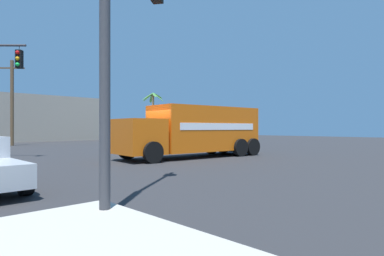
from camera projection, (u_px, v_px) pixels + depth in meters
The scene contains 10 objects.
ground_plane at pixel (159, 159), 16.50m from camera, with size 100.00×100.00×0.00m, color #2B2B2D.
sidewalk_corner_far at pixel (179, 143), 33.89m from camera, with size 10.64×10.64×0.14m, color #B2ADA0.
delivery_truck at pixel (195, 131), 17.83m from camera, with size 8.58×3.50×2.79m.
traffic_light_secondary at pixel (128, 1), 6.94m from camera, with size 3.12×2.27×6.49m.
sedan_navy at pixel (219, 140), 27.07m from camera, with size 2.16×4.36×1.31m.
vending_machine_red at pixel (171, 133), 33.95m from camera, with size 1.13×1.06×1.85m.
vending_machine_blue at pixel (178, 134), 30.58m from camera, with size 1.14×1.17×1.85m.
palm_tree_far at pixel (153, 108), 35.63m from camera, with size 2.80×2.61×5.38m.
utility_pole at pixel (12, 101), 29.19m from camera, with size 1.73×1.54×7.72m.
building_backdrop at pixel (7, 118), 37.53m from camera, with size 22.35×6.00×5.48m, color gray.
Camera 1 is at (-10.29, -13.01, 1.62)m, focal length 30.25 mm.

